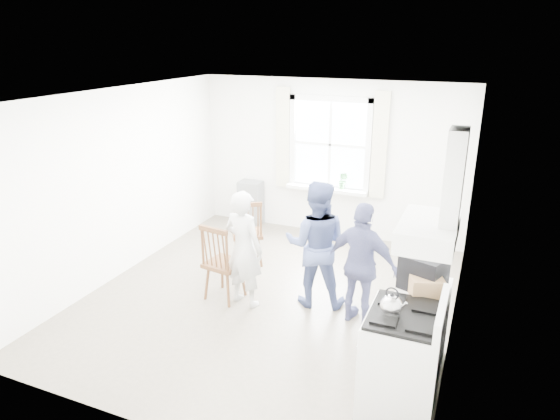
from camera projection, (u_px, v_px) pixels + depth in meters
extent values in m
cube|color=#766B5B|center=(270.00, 298.00, 6.53)|extent=(4.62, 5.12, 0.02)
cube|color=white|center=(330.00, 159.00, 8.29)|extent=(4.62, 0.04, 2.64)
cube|color=white|center=(138.00, 298.00, 3.91)|extent=(4.62, 0.04, 2.64)
cube|color=white|center=(120.00, 183.00, 6.93)|extent=(0.04, 5.12, 2.64)
cube|color=white|center=(465.00, 230.00, 5.27)|extent=(0.04, 5.12, 2.64)
cube|color=white|center=(268.00, 94.00, 5.67)|extent=(4.62, 5.12, 0.02)
cube|color=white|center=(330.00, 144.00, 8.18)|extent=(1.20, 0.02, 1.40)
cube|color=white|center=(331.00, 99.00, 7.91)|extent=(1.38, 0.09, 0.09)
cube|color=white|center=(328.00, 188.00, 8.40)|extent=(1.38, 0.09, 0.09)
cube|color=white|center=(293.00, 142.00, 8.39)|extent=(0.09, 0.09, 1.58)
cube|color=white|center=(369.00, 148.00, 7.92)|extent=(0.09, 0.09, 1.58)
cube|color=white|center=(327.00, 189.00, 8.33)|extent=(1.38, 0.24, 0.06)
cube|color=beige|center=(283.00, 138.00, 8.42)|extent=(0.24, 0.05, 1.70)
cube|color=beige|center=(380.00, 146.00, 7.82)|extent=(0.24, 0.05, 1.70)
cube|color=white|center=(428.00, 231.00, 4.04)|extent=(0.45, 0.76, 0.18)
cube|color=white|center=(454.00, 177.00, 3.83)|extent=(0.14, 0.30, 0.76)
cube|color=gray|center=(251.00, 203.00, 8.94)|extent=(0.40, 0.30, 0.80)
cube|color=white|center=(401.00, 361.00, 4.51)|extent=(0.65, 0.76, 0.92)
cube|color=black|center=(406.00, 315.00, 4.35)|extent=(0.61, 0.72, 0.03)
cube|color=white|center=(442.00, 313.00, 4.21)|extent=(0.06, 0.76, 0.20)
cylinder|color=silver|center=(365.00, 330.00, 4.55)|extent=(0.02, 0.61, 0.02)
sphere|color=silver|center=(391.00, 305.00, 4.29)|extent=(0.19, 0.19, 0.19)
cylinder|color=silver|center=(391.00, 311.00, 4.31)|extent=(0.17, 0.17, 0.04)
torus|color=black|center=(392.00, 294.00, 4.25)|extent=(0.12, 0.03, 0.12)
cube|color=white|center=(421.00, 325.00, 5.09)|extent=(0.50, 0.55, 0.90)
cube|color=black|center=(423.00, 279.00, 4.87)|extent=(0.48, 0.46, 0.18)
cube|color=black|center=(424.00, 263.00, 4.81)|extent=(0.48, 0.46, 0.16)
cube|color=#A0794D|center=(426.00, 287.00, 4.71)|extent=(0.36, 0.31, 0.19)
cube|color=#4F2F19|center=(247.00, 234.00, 7.38)|extent=(0.59, 0.58, 0.05)
cube|color=#4F2F19|center=(248.00, 221.00, 7.12)|extent=(0.38, 0.27, 0.56)
cylinder|color=#4F2F19|center=(248.00, 249.00, 7.46)|extent=(0.04, 0.04, 0.44)
cube|color=#4F2F19|center=(224.00, 264.00, 6.38)|extent=(0.50, 0.49, 0.05)
cube|color=#4F2F19|center=(214.00, 249.00, 6.13)|extent=(0.43, 0.13, 0.57)
cylinder|color=#4F2F19|center=(225.00, 281.00, 6.46)|extent=(0.04, 0.04, 0.46)
imported|color=silver|center=(244.00, 249.00, 6.15)|extent=(0.65, 0.65, 1.50)
imported|color=#465282|center=(316.00, 244.00, 6.15)|extent=(0.94, 0.94, 1.62)
imported|color=navy|center=(362.00, 265.00, 5.75)|extent=(1.03, 1.03, 1.49)
imported|color=#337337|center=(343.00, 181.00, 8.15)|extent=(0.19, 0.19, 0.29)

